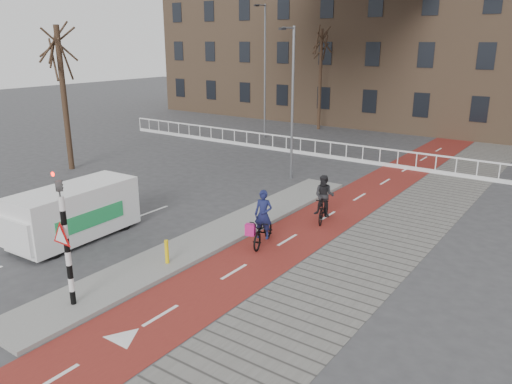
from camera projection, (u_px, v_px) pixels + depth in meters
The scene contains 15 objects.
ground at pixel (148, 284), 14.03m from camera, with size 120.00×120.00×0.00m, color #38383A.
bike_lane at pixel (350, 203), 21.02m from camera, with size 2.50×60.00×0.01m, color maroon.
sidewalk at pixel (416, 216), 19.48m from camera, with size 3.00×60.00×0.01m, color slate.
curb_island at pixel (219, 234), 17.52m from camera, with size 1.80×16.00×0.12m, color gray.
traffic_signal at pixel (65, 236), 12.20m from camera, with size 0.80×0.80×3.68m.
bollard at pixel (167, 252), 14.98m from camera, with size 0.12×0.12×0.74m, color yellow.
cyclist_near at pixel (263, 227), 16.55m from camera, with size 1.11×1.91×1.89m.
cyclist_far at pixel (324, 203), 18.66m from camera, with size 0.90×1.72×1.80m.
van at pixel (75, 212), 16.99m from camera, with size 1.91×4.38×1.85m.
railing at pixel (300, 149), 29.99m from camera, with size 28.00×0.10×0.99m.
townhouse_row at pixel (424, 23), 38.42m from camera, with size 46.00×10.00×15.90m.
tree_left at pixel (64, 100), 25.54m from camera, with size 0.29×0.29×7.32m, color #302015.
tree_mid at pixel (320, 80), 37.42m from camera, with size 0.25×0.25×7.37m, color #302015.
streetlight_near at pixel (292, 105), 23.74m from camera, with size 0.12×0.12×7.21m, color slate.
streetlight_left at pixel (265, 73), 33.85m from camera, with size 0.12×0.12×8.84m, color slate.
Camera 1 is at (9.77, -8.60, 6.58)m, focal length 35.00 mm.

